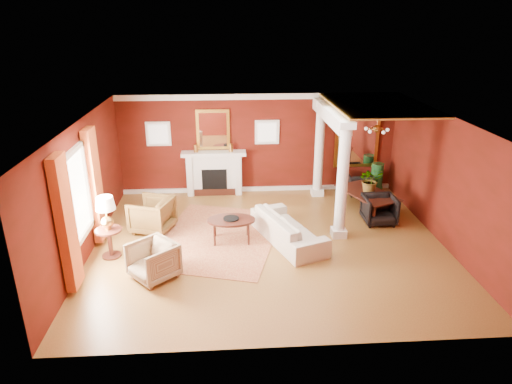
{
  "coord_description": "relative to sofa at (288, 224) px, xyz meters",
  "views": [
    {
      "loc": [
        -0.92,
        -9.34,
        4.95
      ],
      "look_at": [
        -0.27,
        0.4,
        1.15
      ],
      "focal_mm": 32.0,
      "sensor_mm": 36.0,
      "label": 1
    }
  ],
  "objects": [
    {
      "name": "potted_plant",
      "position": [
        2.34,
        1.49,
        0.76
      ],
      "size": [
        0.63,
        0.7,
        0.52
      ],
      "primitive_type": "imported",
      "rotation": [
        0.0,
        0.0,
        0.05
      ],
      "color": "#26591E",
      "rests_on": "dining_table"
    },
    {
      "name": "rug",
      "position": [
        -1.64,
        0.29,
        -0.44
      ],
      "size": [
        3.5,
        4.11,
        0.01
      ],
      "primitive_type": "cube",
      "rotation": [
        0.0,
        0.0,
        -0.27
      ],
      "color": "maroon",
      "rests_on": "ground"
    },
    {
      "name": "header_beam",
      "position": [
        1.24,
        1.76,
        2.17
      ],
      "size": [
        0.3,
        3.2,
        0.32
      ],
      "primitive_type": "cube",
      "color": "white",
      "rests_on": "column_front"
    },
    {
      "name": "crown_trim",
      "position": [
        -0.46,
        3.32,
        2.37
      ],
      "size": [
        8.0,
        0.08,
        0.16
      ],
      "primitive_type": "cube",
      "color": "white",
      "rests_on": "room_shell"
    },
    {
      "name": "dining_table",
      "position": [
        2.32,
        1.47,
        0.03
      ],
      "size": [
        1.19,
        1.81,
        0.95
      ],
      "primitive_type": "imported",
      "rotation": [
        0.0,
        0.0,
        1.95
      ],
      "color": "black",
      "rests_on": "ground"
    },
    {
      "name": "coffee_table",
      "position": [
        -1.32,
        0.1,
        0.06
      ],
      "size": [
        1.11,
        1.11,
        0.56
      ],
      "rotation": [
        0.0,
        0.0,
        0.35
      ],
      "color": "black",
      "rests_on": "ground"
    },
    {
      "name": "dining_mirror",
      "position": [
        2.44,
        3.32,
        1.1
      ],
      "size": [
        1.3,
        0.07,
        1.7
      ],
      "color": "gold",
      "rests_on": "room_shell"
    },
    {
      "name": "base_trim",
      "position": [
        -0.46,
        3.32,
        -0.39
      ],
      "size": [
        8.0,
        0.08,
        0.12
      ],
      "primitive_type": "cube",
      "color": "white",
      "rests_on": "ground"
    },
    {
      "name": "left_window",
      "position": [
        -4.36,
        -0.74,
        0.97
      ],
      "size": [
        0.21,
        2.55,
        2.6
      ],
      "color": "white",
      "rests_on": "room_shell"
    },
    {
      "name": "coffee_book",
      "position": [
        -1.37,
        0.07,
        0.22
      ],
      "size": [
        0.17,
        0.05,
        0.23
      ],
      "primitive_type": "imported",
      "rotation": [
        0.0,
        0.0,
        0.17
      ],
      "color": "black",
      "rests_on": "coffee_table"
    },
    {
      "name": "dining_chair_far",
      "position": [
        2.47,
        2.86,
        -0.1
      ],
      "size": [
        0.71,
        0.67,
        0.71
      ],
      "primitive_type": "imported",
      "rotation": [
        0.0,
        0.0,
        3.1
      ],
      "color": "black",
      "rests_on": "ground"
    },
    {
      "name": "overmantel_mirror",
      "position": [
        -1.76,
        3.32,
        1.45
      ],
      "size": [
        0.95,
        0.07,
        1.15
      ],
      "color": "gold",
      "rests_on": "fireplace"
    },
    {
      "name": "fireplace",
      "position": [
        -1.76,
        3.18,
        0.2
      ],
      "size": [
        1.85,
        0.42,
        1.29
      ],
      "color": "white",
      "rests_on": "ground"
    },
    {
      "name": "column_back",
      "position": [
        1.24,
        2.86,
        0.98
      ],
      "size": [
        0.36,
        0.36,
        2.8
      ],
      "color": "white",
      "rests_on": "ground"
    },
    {
      "name": "chandelier",
      "position": [
        2.44,
        1.66,
        1.8
      ],
      "size": [
        0.6,
        0.62,
        0.75
      ],
      "color": "#B8843A",
      "rests_on": "room_shell"
    },
    {
      "name": "armchair_stripe",
      "position": [
        -2.9,
        -1.4,
        -0.03
      ],
      "size": [
        1.11,
        1.12,
        0.84
      ],
      "primitive_type": "imported",
      "rotation": [
        0.0,
        0.0,
        -0.84
      ],
      "color": "tan",
      "rests_on": "ground"
    },
    {
      "name": "amber_ceiling",
      "position": [
        2.39,
        1.61,
        2.42
      ],
      "size": [
        2.3,
        3.4,
        0.04
      ],
      "primitive_type": "cube",
      "color": "gold",
      "rests_on": "room_shell"
    },
    {
      "name": "room_shell",
      "position": [
        -0.46,
        -0.14,
        1.57
      ],
      "size": [
        8.04,
        7.04,
        2.92
      ],
      "color": "#5E130D",
      "rests_on": "ground"
    },
    {
      "name": "green_urn",
      "position": [
        2.99,
        2.86,
        -0.08
      ],
      "size": [
        0.39,
        0.39,
        0.94
      ],
      "color": "#16451D",
      "rests_on": "ground"
    },
    {
      "name": "dining_chair_near",
      "position": [
        2.43,
        0.84,
        -0.05
      ],
      "size": [
        0.78,
        0.73,
        0.8
      ],
      "primitive_type": "imported",
      "rotation": [
        0.0,
        0.0,
        -0.0
      ],
      "color": "black",
      "rests_on": "ground"
    },
    {
      "name": "sofa",
      "position": [
        0.0,
        0.0,
        0.0
      ],
      "size": [
        1.45,
        2.39,
        0.9
      ],
      "primitive_type": "imported",
      "rotation": [
        0.0,
        0.0,
        1.94
      ],
      "color": "beige",
      "rests_on": "ground"
    },
    {
      "name": "flank_window_left",
      "position": [
        -3.31,
        3.33,
        1.35
      ],
      "size": [
        0.7,
        0.07,
        0.7
      ],
      "color": "white",
      "rests_on": "room_shell"
    },
    {
      "name": "flank_window_right",
      "position": [
        -0.21,
        3.33,
        1.35
      ],
      "size": [
        0.7,
        0.07,
        0.7
      ],
      "color": "white",
      "rests_on": "room_shell"
    },
    {
      "name": "column_front",
      "position": [
        1.24,
        0.16,
        0.98
      ],
      "size": [
        0.36,
        0.36,
        2.8
      ],
      "color": "white",
      "rests_on": "ground"
    },
    {
      "name": "armchair_leopard",
      "position": [
        -3.23,
        0.77,
        0.01
      ],
      "size": [
        1.09,
        1.13,
        0.93
      ],
      "primitive_type": "imported",
      "rotation": [
        0.0,
        0.0,
        -1.9
      ],
      "color": "black",
      "rests_on": "ground"
    },
    {
      "name": "side_table",
      "position": [
        -3.96,
        -0.47,
        0.49
      ],
      "size": [
        0.56,
        0.56,
        1.41
      ],
      "rotation": [
        0.0,
        0.0,
        -0.22
      ],
      "color": "black",
      "rests_on": "ground"
    },
    {
      "name": "ground",
      "position": [
        -0.46,
        -0.14,
        -0.45
      ],
      "size": [
        8.0,
        8.0,
        0.0
      ],
      "primitive_type": "plane",
      "color": "brown",
      "rests_on": "ground"
    }
  ]
}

